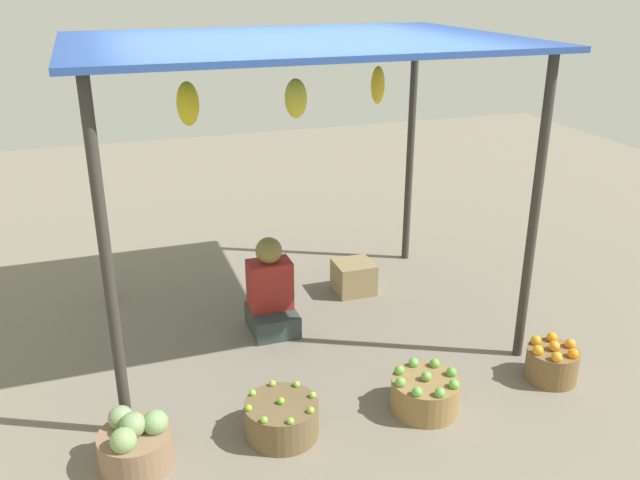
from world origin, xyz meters
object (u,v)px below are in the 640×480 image
(basket_limes, at_px, (282,418))
(basket_cabbages, at_px, (135,444))
(vendor_person, at_px, (271,295))
(basket_green_apples, at_px, (425,393))
(basket_oranges, at_px, (552,363))
(wooden_crate_near_vendor, at_px, (354,277))

(basket_limes, bearing_deg, basket_cabbages, 179.98)
(vendor_person, height_order, basket_limes, vendor_person)
(basket_limes, relative_size, basket_green_apples, 1.03)
(vendor_person, bearing_deg, basket_limes, -102.40)
(vendor_person, xyz_separation_m, basket_green_apples, (0.67, -1.38, -0.18))
(basket_oranges, bearing_deg, basket_limes, 179.33)
(basket_cabbages, bearing_deg, vendor_person, 48.50)
(basket_oranges, bearing_deg, basket_green_apples, -178.12)
(basket_limes, xyz_separation_m, basket_oranges, (1.98, -0.02, 0.01))
(basket_cabbages, bearing_deg, basket_green_apples, -1.76)
(vendor_person, relative_size, wooden_crate_near_vendor, 2.31)
(vendor_person, bearing_deg, basket_green_apples, -64.00)
(wooden_crate_near_vendor, bearing_deg, basket_limes, -123.93)
(vendor_person, bearing_deg, basket_cabbages, -131.50)
(vendor_person, height_order, basket_cabbages, vendor_person)
(basket_limes, relative_size, wooden_crate_near_vendor, 1.37)
(basket_green_apples, bearing_deg, basket_cabbages, 178.24)
(wooden_crate_near_vendor, bearing_deg, basket_oranges, -65.31)
(basket_cabbages, height_order, wooden_crate_near_vendor, basket_cabbages)
(basket_cabbages, relative_size, wooden_crate_near_vendor, 1.27)
(basket_cabbages, distance_m, wooden_crate_near_vendor, 2.69)
(basket_limes, bearing_deg, wooden_crate_near_vendor, 56.07)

